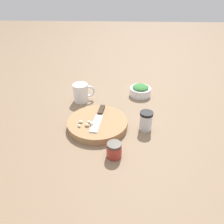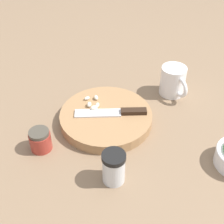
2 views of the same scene
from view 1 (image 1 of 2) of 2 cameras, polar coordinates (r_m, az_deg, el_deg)
The scene contains 8 objects.
ground_plane at distance 1.04m, azimuth 1.47°, elevation -1.56°, with size 5.00×5.00×0.00m, color #7F664C.
cutting_board at distance 0.98m, azimuth -3.78°, elevation -3.01°, with size 0.27×0.27×0.03m.
chef_knife at distance 0.99m, azimuth -3.42°, elevation -1.17°, with size 0.21×0.05×0.01m.
garlic_cloves at distance 0.95m, azimuth -6.60°, elevation -3.00°, with size 0.05×0.07×0.01m.
herb_bowl at distance 1.24m, azimuth 7.41°, elevation 5.63°, with size 0.12×0.12×0.06m.
spice_jar at distance 0.96m, azimuth 8.85°, elevation -2.26°, with size 0.06×0.06×0.09m.
coffee_mug at distance 1.18m, azimuth -7.98°, elevation 5.03°, with size 0.08×0.12×0.10m.
honey_jar at distance 0.82m, azimuth 0.56°, elevation -9.89°, with size 0.06×0.06×0.06m.
Camera 1 is at (0.87, 0.01, 0.58)m, focal length 35.00 mm.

